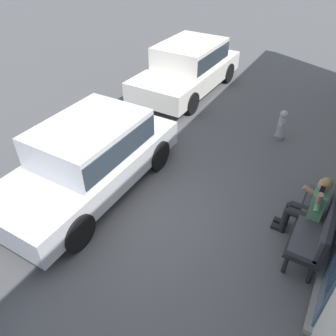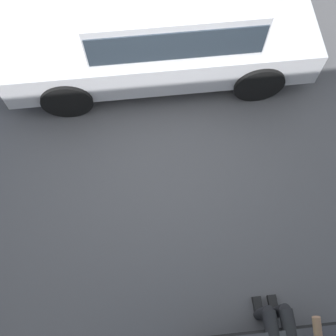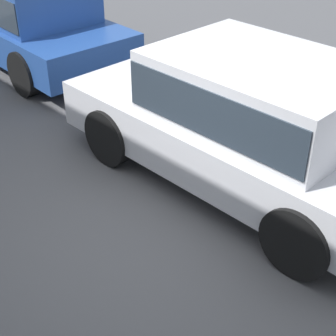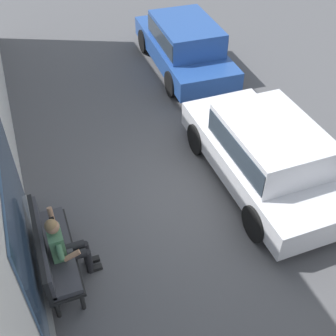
{
  "view_description": "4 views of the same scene",
  "coord_description": "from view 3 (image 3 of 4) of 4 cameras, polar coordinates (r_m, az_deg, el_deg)",
  "views": [
    {
      "loc": [
        3.7,
        2.6,
        4.63
      ],
      "look_at": [
        -0.52,
        0.14,
        0.86
      ],
      "focal_mm": 35.0,
      "sensor_mm": 36.0,
      "label": 1
    },
    {
      "loc": [
        0.19,
        2.6,
        5.2
      ],
      "look_at": [
        0.01,
        0.89,
        1.17
      ],
      "focal_mm": 45.0,
      "sensor_mm": 36.0,
      "label": 2
    },
    {
      "loc": [
        -3.05,
        2.6,
        3.33
      ],
      "look_at": [
        -0.61,
        0.2,
        1.13
      ],
      "focal_mm": 55.0,
      "sensor_mm": 36.0,
      "label": 3
    },
    {
      "loc": [
        -5.47,
        2.6,
        6.1
      ],
      "look_at": [
        -0.3,
        0.65,
        1.17
      ],
      "focal_mm": 45.0,
      "sensor_mm": 36.0,
      "label": 4
    }
  ],
  "objects": [
    {
      "name": "parked_car_mid",
      "position": [
        5.59,
        9.1,
        5.63
      ],
      "size": [
        4.23,
        1.9,
        1.5
      ],
      "color": "silver",
      "rests_on": "ground_plane"
    },
    {
      "name": "ground_plane",
      "position": [
        5.21,
        -3.15,
        -7.06
      ],
      "size": [
        60.0,
        60.0,
        0.0
      ],
      "primitive_type": "plane",
      "color": "#4C4C4F"
    },
    {
      "name": "parked_car_far",
      "position": [
        9.43,
        -15.45,
        16.04
      ],
      "size": [
        4.44,
        1.96,
        1.46
      ],
      "color": "#23478E",
      "rests_on": "ground_plane"
    }
  ]
}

